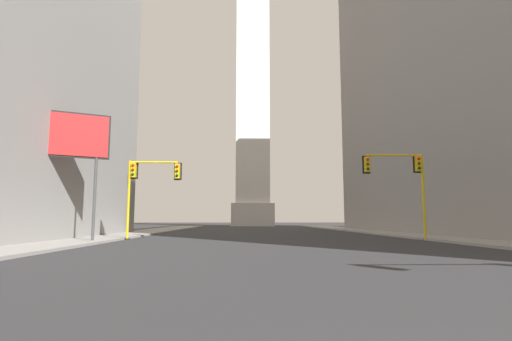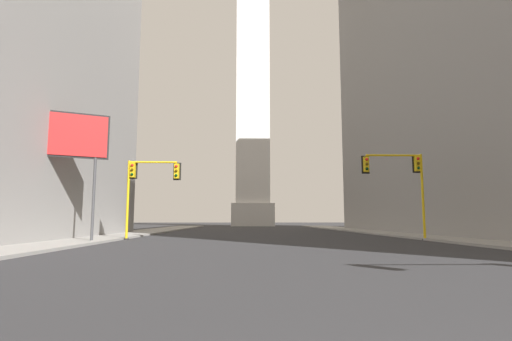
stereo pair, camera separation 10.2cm
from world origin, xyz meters
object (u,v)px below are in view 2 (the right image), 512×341
object	(u,v)px
billboard_sign	(70,139)
traffic_light_mid_left	(146,180)
obelisk	(253,90)
traffic_light_mid_right	(402,174)

from	to	relation	value
billboard_sign	traffic_light_mid_left	bearing A→B (deg)	48.88
obelisk	billboard_sign	distance (m)	71.66
obelisk	billboard_sign	bearing A→B (deg)	-101.24
obelisk	traffic_light_mid_left	world-z (taller)	obelisk
traffic_light_mid_left	traffic_light_mid_right	size ratio (longest dim) A/B	0.94
obelisk	traffic_light_mid_right	size ratio (longest dim) A/B	10.67
traffic_light_mid_right	obelisk	bearing A→B (deg)	98.55
obelisk	traffic_light_mid_right	bearing A→B (deg)	-81.45
obelisk	traffic_light_mid_right	xyz separation A→B (m)	(9.45, -62.86, -27.05)
obelisk	traffic_light_mid_left	size ratio (longest dim) A/B	11.35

